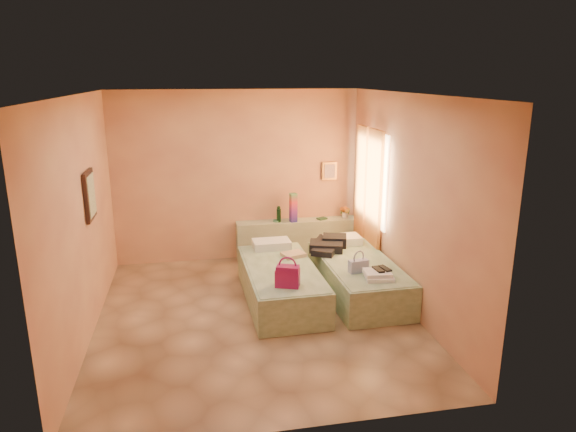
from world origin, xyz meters
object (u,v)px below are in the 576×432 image
Objects in this scene: headboard_ledge at (297,239)px; magenta_handbag at (288,276)px; bed_left at (281,284)px; blue_handbag at (358,266)px; green_book at (322,219)px; flower_vase at (345,211)px; bed_right at (358,278)px; water_bottle at (279,215)px; towel_stack at (379,275)px.

magenta_handbag is (-0.62, -2.37, 0.31)m from headboard_ledge.
bed_left is 7.69× the size of blue_handbag.
blue_handbag is at bearing -22.42° from bed_left.
flower_vase is (0.41, 0.03, 0.10)m from green_book.
bed_right is 7.75× the size of water_bottle.
water_bottle reaches higher than bed_left.
blue_handbag reaches higher than bed_right.
bed_left is at bearing 107.29° from magenta_handbag.
bed_left is 12.59× the size of green_book.
green_book is 0.45× the size of towel_stack.
green_book is (0.42, -0.02, 0.34)m from headboard_ledge.
magenta_handbag is 0.84× the size of towel_stack.
green_book is 2.05m from blue_handbag.
bed_right is at bearing -72.84° from headboard_ledge.
bed_left is at bearing -98.94° from water_bottle.
flower_vase is (1.42, 1.70, 0.52)m from bed_left.
bed_left is at bearing 178.74° from bed_right.
water_bottle is at bearing 115.91° from bed_right.
green_book reaches higher than bed_right.
bed_right is at bearing 50.58° from magenta_handbag.
magenta_handbag reaches higher than blue_handbag.
headboard_ledge is at bearing 8.45° from water_bottle.
headboard_ledge is at bearing 69.82° from bed_left.
headboard_ledge is 12.91× the size of green_book.
flower_vase is 0.67× the size of towel_stack.
green_book is at bearing 57.76° from bed_left.
flower_vase is (0.31, 1.70, 0.52)m from bed_right.
flower_vase is at bearing 67.57° from blue_handbag.
water_bottle is 1.16m from flower_vase.
headboard_ledge reaches higher than bed_left.
bed_right is at bearing -1.26° from bed_left.
green_book is 0.61× the size of blue_handbag.
bed_right is 1.73m from green_book.
towel_stack is (0.19, -0.28, -0.03)m from blue_handbag.
bed_right is 1.93m from water_bottle.
flower_vase reaches higher than towel_stack.
headboard_ledge reaches higher than bed_right.
bed_left is (-0.58, -1.70, -0.08)m from headboard_ledge.
bed_left is 1.37m from towel_stack.
water_bottle is 2.35m from magenta_handbag.
headboard_ledge is at bearing 153.70° from green_book.
water_bottle reaches higher than flower_vase.
flower_vase is (0.84, 0.00, 0.44)m from headboard_ledge.
magenta_handbag is 1.20m from towel_stack.
magenta_handbag reaches higher than headboard_ledge.
water_bottle reaches higher than magenta_handbag.
flower_vase is 0.90× the size of blue_handbag.
green_book reaches higher than bed_left.
bed_left is 8.53× the size of flower_vase.
magenta_handbag is at bearing -104.57° from headboard_ledge.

